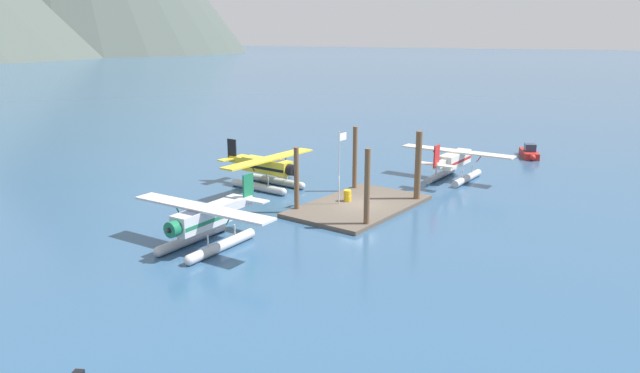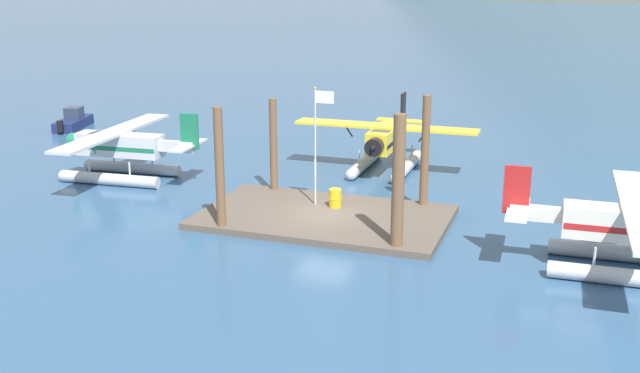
% 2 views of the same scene
% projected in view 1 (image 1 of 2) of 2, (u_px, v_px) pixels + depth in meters
% --- Properties ---
extents(ground_plane, '(1200.00, 1200.00, 0.00)m').
position_uv_depth(ground_plane, '(359.00, 208.00, 44.13)').
color(ground_plane, '#2D5175').
extents(dock_platform, '(11.20, 6.79, 0.30)m').
position_uv_depth(dock_platform, '(359.00, 206.00, 44.09)').
color(dock_platform, brown).
rests_on(dock_platform, ground).
extents(piling_near_left, '(0.40, 0.40, 5.52)m').
position_uv_depth(piling_near_left, '(367.00, 189.00, 38.85)').
color(piling_near_left, brown).
rests_on(piling_near_left, ground).
extents(piling_near_right, '(0.50, 0.50, 5.67)m').
position_uv_depth(piling_near_right, '(418.00, 167.00, 44.95)').
color(piling_near_right, brown).
rests_on(piling_near_right, ground).
extents(piling_far_left, '(0.38, 0.38, 4.94)m').
position_uv_depth(piling_far_left, '(297.00, 180.00, 42.37)').
color(piling_far_left, brown).
rests_on(piling_far_left, ground).
extents(piling_far_right, '(0.38, 0.38, 5.52)m').
position_uv_depth(piling_far_right, '(355.00, 159.00, 48.24)').
color(piling_far_right, brown).
rests_on(piling_far_right, ground).
extents(flagpole, '(0.95, 0.10, 5.60)m').
position_uv_depth(flagpole, '(340.00, 159.00, 43.32)').
color(flagpole, silver).
rests_on(flagpole, dock_platform).
extents(fuel_drum, '(0.62, 0.62, 0.88)m').
position_uv_depth(fuel_drum, '(347.00, 196.00, 44.74)').
color(fuel_drum, gold).
rests_on(fuel_drum, dock_platform).
extents(seaplane_silver_port_fwd, '(7.97, 10.48, 3.84)m').
position_uv_depth(seaplane_silver_port_fwd, '(206.00, 223.00, 35.53)').
color(seaplane_silver_port_fwd, '#B7BABF').
rests_on(seaplane_silver_port_fwd, ground).
extents(seaplane_yellow_bow_centre, '(10.41, 7.98, 3.84)m').
position_uv_depth(seaplane_yellow_bow_centre, '(267.00, 170.00, 49.63)').
color(seaplane_yellow_bow_centre, '#B7BABF').
rests_on(seaplane_yellow_bow_centre, ground).
extents(seaplane_cream_stbd_aft, '(7.98, 10.44, 3.84)m').
position_uv_depth(seaplane_cream_stbd_aft, '(455.00, 163.00, 52.42)').
color(seaplane_cream_stbd_aft, '#B7BABF').
rests_on(seaplane_cream_stbd_aft, ground).
extents(boat_red_open_se, '(4.48, 3.23, 1.50)m').
position_uv_depth(boat_red_open_se, '(529.00, 153.00, 62.56)').
color(boat_red_open_se, '#B2231E').
rests_on(boat_red_open_se, ground).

